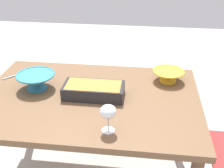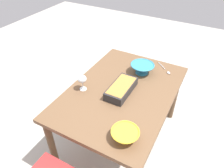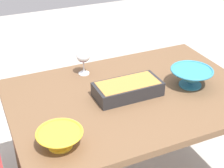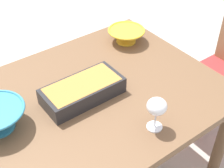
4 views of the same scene
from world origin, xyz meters
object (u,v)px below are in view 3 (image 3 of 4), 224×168
(dining_table, at_px, (131,107))
(wine_glass, at_px, (83,58))
(small_bowl, at_px, (60,138))
(mixing_bowl, at_px, (191,77))
(casserole_dish, at_px, (128,88))

(dining_table, relative_size, wine_glass, 8.79)
(small_bowl, bearing_deg, mixing_bowl, -166.09)
(dining_table, xyz_separation_m, casserole_dish, (0.03, 0.01, 0.13))
(dining_table, height_order, mixing_bowl, mixing_bowl)
(mixing_bowl, bearing_deg, wine_glass, -36.74)
(mixing_bowl, bearing_deg, dining_table, -8.97)
(casserole_dish, distance_m, mixing_bowl, 0.40)
(dining_table, height_order, small_bowl, small_bowl)
(casserole_dish, xyz_separation_m, mixing_bowl, (-0.39, 0.05, 0.01))
(small_bowl, bearing_deg, casserole_dish, -150.73)
(casserole_dish, bearing_deg, wine_glass, -68.03)
(mixing_bowl, bearing_deg, small_bowl, 13.91)
(dining_table, bearing_deg, wine_glass, -63.82)
(wine_glass, bearing_deg, casserole_dish, 111.97)
(mixing_bowl, xyz_separation_m, small_bowl, (0.87, 0.21, -0.01))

